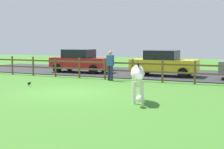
{
  "coord_description": "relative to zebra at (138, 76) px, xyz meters",
  "views": [
    {
      "loc": [
        7.46,
        -11.93,
        2.15
      ],
      "look_at": [
        1.52,
        0.83,
        0.75
      ],
      "focal_mm": 53.36,
      "sensor_mm": 36.0,
      "label": 1
    }
  ],
  "objects": [
    {
      "name": "parking_asphalt",
      "position": [
        -3.37,
        10.28,
        -0.9
      ],
      "size": [
        28.0,
        7.4,
        0.05
      ],
      "primitive_type": "cube",
      "color": "#2D2D33",
      "rests_on": "ground_plane"
    },
    {
      "name": "crow_on_grass",
      "position": [
        -6.28,
        1.83,
        -0.8
      ],
      "size": [
        0.21,
        0.1,
        0.2
      ],
      "color": "black",
      "rests_on": "ground_plane"
    },
    {
      "name": "paddock_fence",
      "position": [
        -3.39,
        5.98,
        -0.25
      ],
      "size": [
        22.07,
        0.11,
        1.19
      ],
      "color": "brown",
      "rests_on": "ground_plane"
    },
    {
      "name": "ground_plane",
      "position": [
        -3.37,
        0.98,
        -0.93
      ],
      "size": [
        60.0,
        60.0,
        0.0
      ],
      "primitive_type": "plane",
      "color": "#3D7528"
    },
    {
      "name": "zebra",
      "position": [
        0.0,
        0.0,
        0.0
      ],
      "size": [
        1.04,
        1.81,
        1.41
      ],
      "color": "white",
      "rests_on": "ground_plane"
    },
    {
      "name": "visitor_near_fence",
      "position": [
        -3.66,
        5.49,
        -0.02
      ],
      "size": [
        0.38,
        0.26,
        1.64
      ],
      "color": "#232847",
      "rests_on": "ground_plane"
    },
    {
      "name": "parked_car_yellow",
      "position": [
        -1.61,
        8.8,
        -0.08
      ],
      "size": [
        4.01,
        1.9,
        1.56
      ],
      "color": "yellow",
      "rests_on": "parking_asphalt"
    },
    {
      "name": "parked_car_red",
      "position": [
        -7.43,
        8.66,
        -0.08
      ],
      "size": [
        4.07,
        2.02,
        1.56
      ],
      "color": "red",
      "rests_on": "parking_asphalt"
    }
  ]
}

